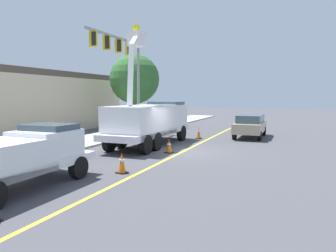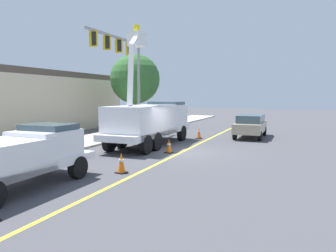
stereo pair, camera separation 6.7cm
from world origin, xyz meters
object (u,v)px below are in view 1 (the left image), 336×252
object	(u,v)px
passing_minivan	(250,124)
utility_bucket_truck	(150,119)
service_pickup_truck	(18,156)
traffic_cone_mid_rear	(169,146)
traffic_cone_trailing	(199,133)
traffic_signal_mast	(124,60)
traffic_cone_mid_front	(122,163)

from	to	relation	value
passing_minivan	utility_bucket_truck	bearing A→B (deg)	148.17
service_pickup_truck	traffic_cone_mid_rear	size ratio (longest dim) A/B	7.73
traffic_cone_mid_rear	traffic_cone_trailing	world-z (taller)	traffic_cone_trailing
traffic_cone_mid_rear	traffic_cone_trailing	xyz separation A→B (m)	(6.13, 1.14, 0.03)
traffic_signal_mast	service_pickup_truck	bearing A→B (deg)	-155.70
service_pickup_truck	passing_minivan	bearing A→B (deg)	-8.93
passing_minivan	traffic_cone_mid_front	xyz separation A→B (m)	(-13.57, 1.17, -0.56)
traffic_cone_trailing	traffic_signal_mast	bearing A→B (deg)	108.39
service_pickup_truck	traffic_cone_mid_front	world-z (taller)	service_pickup_truck
traffic_signal_mast	utility_bucket_truck	bearing A→B (deg)	-122.20
passing_minivan	traffic_cone_mid_rear	world-z (taller)	passing_minivan
traffic_cone_mid_front	traffic_signal_mast	size ratio (longest dim) A/B	0.11
service_pickup_truck	passing_minivan	distance (m)	17.27
traffic_cone_mid_front	traffic_cone_mid_rear	xyz separation A→B (m)	(4.88, 0.71, -0.04)
utility_bucket_truck	traffic_cone_mid_front	bearing A→B (deg)	-154.65
utility_bucket_truck	passing_minivan	xyz separation A→B (m)	(6.94, -4.31, -0.65)
traffic_cone_trailing	traffic_signal_mast	xyz separation A→B (m)	(-1.79, 5.40, 5.40)
utility_bucket_truck	traffic_cone_trailing	xyz separation A→B (m)	(4.38, -1.29, -1.23)
traffic_cone_trailing	service_pickup_truck	bearing A→B (deg)	-178.65
traffic_cone_mid_front	traffic_cone_mid_rear	distance (m)	4.94
traffic_cone_mid_front	traffic_cone_mid_rear	size ratio (longest dim) A/B	1.10
traffic_cone_mid_front	traffic_signal_mast	distance (m)	12.91
service_pickup_truck	passing_minivan	xyz separation A→B (m)	(17.06, -2.68, -0.15)
passing_minivan	traffic_cone_mid_front	distance (m)	13.63
passing_minivan	traffic_cone_mid_rear	bearing A→B (deg)	167.78
traffic_cone_mid_rear	traffic_signal_mast	size ratio (longest dim) A/B	0.10
service_pickup_truck	traffic_signal_mast	world-z (taller)	traffic_signal_mast
utility_bucket_truck	traffic_signal_mast	world-z (taller)	traffic_signal_mast
service_pickup_truck	traffic_cone_trailing	xyz separation A→B (m)	(14.50, 0.34, -0.72)
utility_bucket_truck	traffic_cone_mid_front	xyz separation A→B (m)	(-6.63, -3.14, -1.21)
passing_minivan	traffic_cone_mid_rear	xyz separation A→B (m)	(-8.68, 1.88, -0.60)
passing_minivan	traffic_cone_trailing	size ratio (longest dim) A/B	6.21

